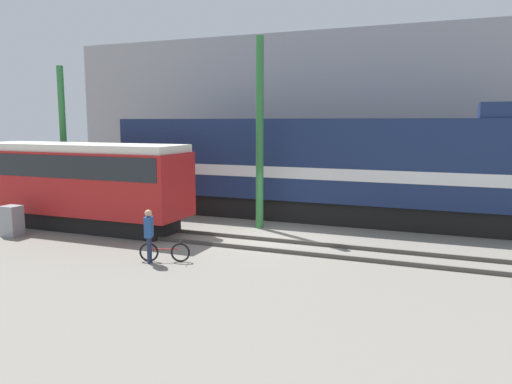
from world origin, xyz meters
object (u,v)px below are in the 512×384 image
(freight_locomotive, at_px, (320,167))
(streetcar, at_px, (81,180))
(utility_pole_left, at_px, (63,140))
(bicycle, at_px, (165,252))
(person, at_px, (149,231))
(utility_pole_center, at_px, (260,134))
(signal_box, at_px, (12,221))

(freight_locomotive, height_order, streetcar, freight_locomotive)
(streetcar, height_order, utility_pole_left, utility_pole_left)
(freight_locomotive, xyz_separation_m, streetcar, (-8.76, -5.58, -0.38))
(streetcar, relative_size, bicycle, 6.06)
(freight_locomotive, distance_m, person, 9.62)
(bicycle, xyz_separation_m, person, (-0.38, -0.28, 0.73))
(freight_locomotive, height_order, bicycle, freight_locomotive)
(streetcar, xyz_separation_m, bicycle, (6.02, -3.13, -1.71))
(utility_pole_center, relative_size, signal_box, 6.56)
(bicycle, relative_size, signal_box, 1.31)
(bicycle, xyz_separation_m, utility_pole_left, (-9.45, 5.92, 3.24))
(freight_locomotive, relative_size, person, 11.19)
(utility_pole_center, bearing_deg, bicycle, -98.79)
(utility_pole_left, xyz_separation_m, signal_box, (1.91, -5.03, -2.96))
(person, relative_size, utility_pole_left, 0.24)
(streetcar, bearing_deg, signal_box, -124.11)
(person, bearing_deg, freight_locomotive, 70.90)
(bicycle, bearing_deg, person, -143.12)
(utility_pole_left, bearing_deg, bicycle, -32.09)
(freight_locomotive, bearing_deg, bicycle, -107.44)
(freight_locomotive, relative_size, bicycle, 12.29)
(bicycle, relative_size, utility_pole_left, 0.22)
(person, bearing_deg, utility_pole_left, 145.60)
(person, xyz_separation_m, signal_box, (-7.16, 1.18, -0.45))
(person, xyz_separation_m, utility_pole_center, (1.30, 6.21, 2.89))
(utility_pole_left, relative_size, signal_box, 5.93)
(streetcar, relative_size, utility_pole_left, 1.34)
(streetcar, distance_m, utility_pole_left, 4.67)
(person, relative_size, signal_box, 1.43)
(utility_pole_center, xyz_separation_m, signal_box, (-8.45, -5.03, -3.34))
(person, height_order, utility_pole_center, utility_pole_center)
(utility_pole_center, bearing_deg, freight_locomotive, 56.89)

